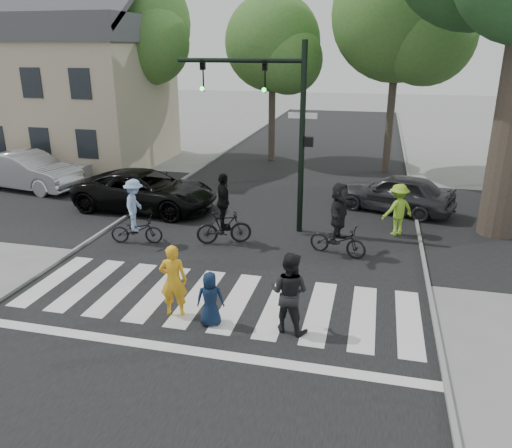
{
  "coord_description": "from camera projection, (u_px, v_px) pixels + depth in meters",
  "views": [
    {
      "loc": [
        3.49,
        -9.26,
        5.79
      ],
      "look_at": [
        0.5,
        3.0,
        1.3
      ],
      "focal_mm": 35.0,
      "sensor_mm": 36.0,
      "label": 1
    }
  ],
  "objects": [
    {
      "name": "car_grey",
      "position": [
        395.0,
        193.0,
        18.38
      ],
      "size": [
        4.52,
        2.91,
        1.43
      ],
      "primitive_type": "imported",
      "rotation": [
        0.0,
        0.0,
        -1.89
      ],
      "color": "#2C2C2F",
      "rests_on": "ground"
    },
    {
      "name": "bg_tree_0",
      "position": [
        57.0,
        40.0,
        26.85
      ],
      "size": [
        5.46,
        5.2,
        8.97
      ],
      "color": "brown",
      "rests_on": "ground"
    },
    {
      "name": "cyclist_left",
      "position": [
        135.0,
        216.0,
        15.33
      ],
      "size": [
        1.69,
        1.15,
        2.04
      ],
      "color": "black",
      "rests_on": "ground"
    },
    {
      "name": "pedestrian_child",
      "position": [
        210.0,
        299.0,
        10.83
      ],
      "size": [
        0.68,
        0.52,
        1.24
      ],
      "primitive_type": "imported",
      "rotation": [
        0.0,
        0.0,
        3.36
      ],
      "color": "#0F1F3B",
      "rests_on": "ground"
    },
    {
      "name": "curb_right",
      "position": [
        423.0,
        254.0,
        14.63
      ],
      "size": [
        0.1,
        70.0,
        0.1
      ],
      "primitive_type": "cube",
      "color": "gray",
      "rests_on": "ground"
    },
    {
      "name": "cyclist_right",
      "position": [
        339.0,
        223.0,
        14.4
      ],
      "size": [
        1.83,
        1.69,
        2.19
      ],
      "color": "black",
      "rests_on": "ground"
    },
    {
      "name": "traffic_signal",
      "position": [
        276.0,
        111.0,
        15.48
      ],
      "size": [
        4.45,
        0.29,
        6.0
      ],
      "color": "black",
      "rests_on": "ground"
    },
    {
      "name": "car_silver",
      "position": [
        27.0,
        171.0,
        21.26
      ],
      "size": [
        5.11,
        2.44,
        1.62
      ],
      "primitive_type": "imported",
      "rotation": [
        0.0,
        0.0,
        1.42
      ],
      "color": "#B4B4BA",
      "rests_on": "ground"
    },
    {
      "name": "car_suv",
      "position": [
        146.0,
        191.0,
        18.56
      ],
      "size": [
        5.44,
        2.74,
        1.48
      ],
      "primitive_type": "imported",
      "rotation": [
        0.0,
        0.0,
        1.52
      ],
      "color": "black",
      "rests_on": "ground"
    },
    {
      "name": "crosswalk",
      "position": [
        212.0,
        306.0,
        11.8
      ],
      "size": [
        10.0,
        3.85,
        0.01
      ],
      "color": "silver",
      "rests_on": "ground"
    },
    {
      "name": "house",
      "position": [
        78.0,
        89.0,
        25.28
      ],
      "size": [
        8.4,
        8.1,
        8.82
      ],
      "color": "#C6B896",
      "rests_on": "ground"
    },
    {
      "name": "bg_tree_3",
      "position": [
        406.0,
        19.0,
        21.89
      ],
      "size": [
        6.3,
        6.0,
        10.2
      ],
      "color": "brown",
      "rests_on": "ground"
    },
    {
      "name": "road_cross",
      "position": [
        275.0,
        212.0,
        18.52
      ],
      "size": [
        70.0,
        10.0,
        0.01
      ],
      "primitive_type": "cube",
      "color": "black",
      "rests_on": "ground"
    },
    {
      "name": "road_stem",
      "position": [
        256.0,
        241.0,
        15.77
      ],
      "size": [
        10.0,
        70.0,
        0.01
      ],
      "primitive_type": "cube",
      "color": "black",
      "rests_on": "ground"
    },
    {
      "name": "curb_left",
      "position": [
        111.0,
        227.0,
        16.88
      ],
      "size": [
        0.1,
        70.0,
        0.1
      ],
      "primitive_type": "cube",
      "color": "gray",
      "rests_on": "ground"
    },
    {
      "name": "bg_tree_2",
      "position": [
        277.0,
        47.0,
        24.86
      ],
      "size": [
        5.04,
        4.8,
        8.4
      ],
      "color": "brown",
      "rests_on": "ground"
    },
    {
      "name": "pedestrian_woman",
      "position": [
        173.0,
        281.0,
        11.16
      ],
      "size": [
        0.69,
        0.53,
        1.71
      ],
      "primitive_type": "imported",
      "rotation": [
        0.0,
        0.0,
        3.34
      ],
      "color": "#F5AB1E",
      "rests_on": "ground"
    },
    {
      "name": "bg_tree_1",
      "position": [
        137.0,
        29.0,
        25.08
      ],
      "size": [
        6.09,
        5.8,
        9.8
      ],
      "color": "brown",
      "rests_on": "ground"
    },
    {
      "name": "cyclist_mid",
      "position": [
        224.0,
        215.0,
        15.29
      ],
      "size": [
        1.76,
        1.12,
        2.23
      ],
      "color": "black",
      "rests_on": "ground"
    },
    {
      "name": "pedestrian_adult",
      "position": [
        289.0,
        292.0,
        10.52
      ],
      "size": [
        1.02,
        0.88,
        1.81
      ],
      "primitive_type": "imported",
      "rotation": [
        0.0,
        0.0,
        2.89
      ],
      "color": "black",
      "rests_on": "ground"
    },
    {
      "name": "bystander_hivis",
      "position": [
        398.0,
        210.0,
        16.05
      ],
      "size": [
        1.26,
        1.14,
        1.7
      ],
      "primitive_type": "imported",
      "rotation": [
        0.0,
        0.0,
        3.74
      ],
      "color": "#8ECF2B",
      "rests_on": "ground"
    },
    {
      "name": "ground",
      "position": [
        203.0,
        320.0,
        11.2
      ],
      "size": [
        120.0,
        120.0,
        0.0
      ],
      "primitive_type": "plane",
      "color": "gray",
      "rests_on": "ground"
    }
  ]
}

